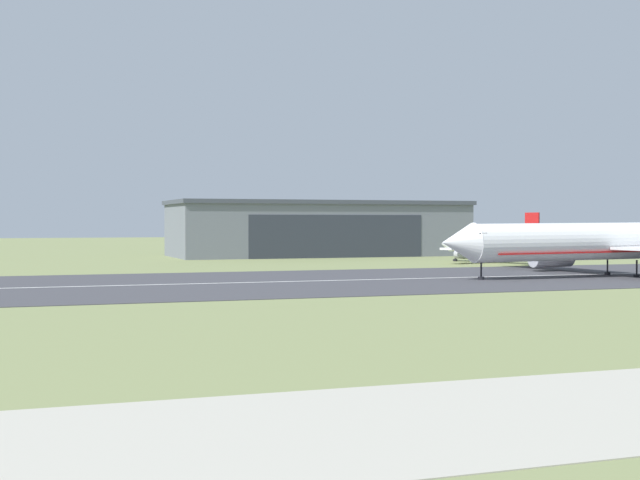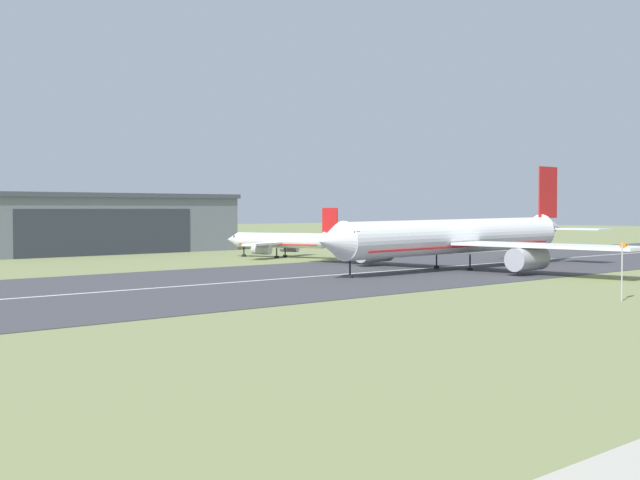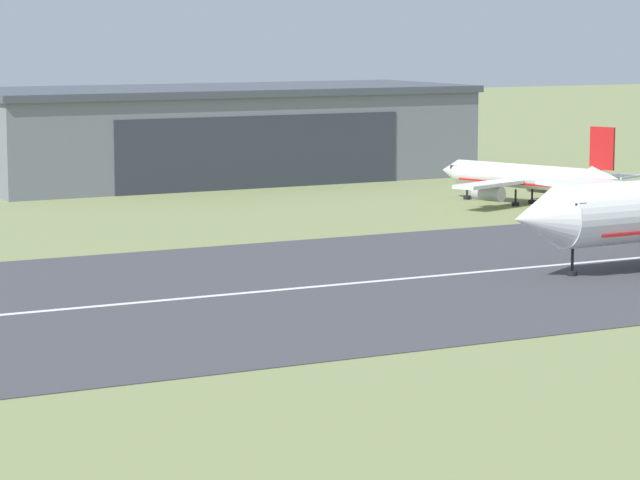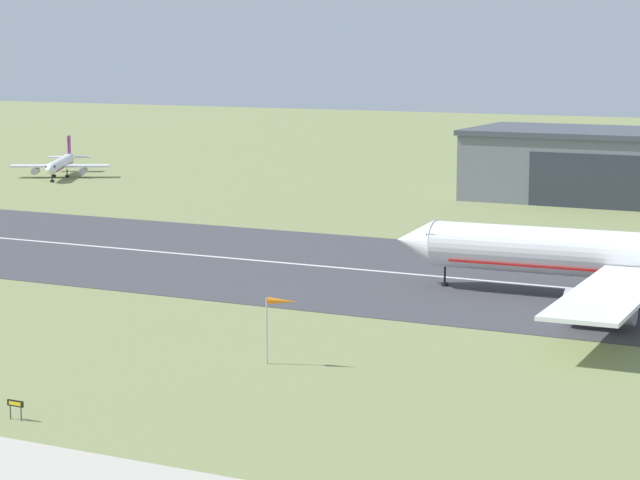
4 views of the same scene
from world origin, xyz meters
name	(u,v)px [view 2 (image 2 of 4)]	position (x,y,z in m)	size (l,w,h in m)	color
ground_plane	(628,332)	(0.00, 55.02, 0.00)	(757.59, 757.59, 0.00)	#7A8451
runway_strip	(192,286)	(0.00, 110.04, 0.03)	(517.59, 47.66, 0.06)	#3D3D42
runway_centreline	(192,285)	(0.00, 110.04, 0.07)	(465.83, 0.70, 0.01)	silver
hangar_building	(76,223)	(28.97, 190.53, 6.17)	(65.99, 26.00, 12.30)	slate
airplane_landing	(456,238)	(45.31, 105.44, 4.83)	(59.60, 59.69, 16.34)	white
airplane_parked_west	(282,241)	(47.72, 147.76, 3.16)	(21.65, 24.51, 9.32)	white
windsock_pole	(626,248)	(21.45, 66.24, 5.27)	(2.80, 1.16, 5.86)	#B7B7BC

